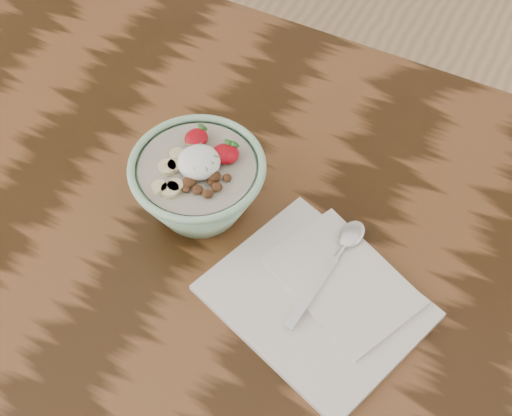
# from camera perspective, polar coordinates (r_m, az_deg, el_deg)

# --- Properties ---
(table) EXTENTS (1.60, 0.90, 0.75)m
(table) POSITION_cam_1_polar(r_m,az_deg,el_deg) (1.02, -6.55, -4.60)
(table) COLOR black
(table) RESTS_ON ground
(breakfast_bowl) EXTENTS (0.17, 0.17, 0.12)m
(breakfast_bowl) POSITION_cam_1_polar(r_m,az_deg,el_deg) (0.91, -4.59, 1.95)
(breakfast_bowl) COLOR #98CCA3
(breakfast_bowl) RESTS_ON table
(napkin) EXTENTS (0.29, 0.27, 0.01)m
(napkin) POSITION_cam_1_polar(r_m,az_deg,el_deg) (0.88, 5.27, -7.09)
(napkin) COLOR silver
(napkin) RESTS_ON table
(spoon) EXTENTS (0.04, 0.18, 0.01)m
(spoon) POSITION_cam_1_polar(r_m,az_deg,el_deg) (0.91, 6.91, -3.20)
(spoon) COLOR silver
(spoon) RESTS_ON napkin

